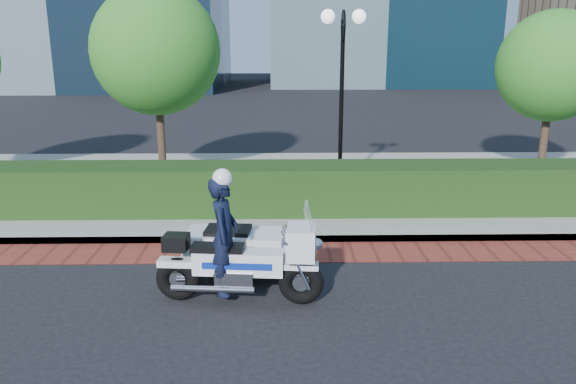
{
  "coord_description": "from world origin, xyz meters",
  "views": [
    {
      "loc": [
        -0.49,
        -7.92,
        3.66
      ],
      "look_at": [
        -0.31,
        1.97,
        1.0
      ],
      "focal_mm": 35.0,
      "sensor_mm": 36.0,
      "label": 1
    }
  ],
  "objects_px": {
    "lamppost": "(342,73)",
    "tree_c": "(553,66)",
    "police_motorcycle": "(236,249)",
    "tree_b": "(156,51)"
  },
  "relations": [
    {
      "from": "police_motorcycle",
      "to": "lamppost",
      "type": "bearing_deg",
      "value": 73.33
    },
    {
      "from": "lamppost",
      "to": "police_motorcycle",
      "type": "height_order",
      "value": "lamppost"
    },
    {
      "from": "tree_b",
      "to": "tree_c",
      "type": "distance_m",
      "value": 10.01
    },
    {
      "from": "tree_b",
      "to": "police_motorcycle",
      "type": "height_order",
      "value": "tree_b"
    },
    {
      "from": "tree_b",
      "to": "tree_c",
      "type": "height_order",
      "value": "tree_b"
    },
    {
      "from": "lamppost",
      "to": "tree_b",
      "type": "xyz_separation_m",
      "value": [
        -4.5,
        1.3,
        0.48
      ]
    },
    {
      "from": "lamppost",
      "to": "tree_c",
      "type": "xyz_separation_m",
      "value": [
        5.5,
        1.3,
        0.09
      ]
    },
    {
      "from": "lamppost",
      "to": "tree_b",
      "type": "bearing_deg",
      "value": 163.89
    },
    {
      "from": "tree_b",
      "to": "tree_c",
      "type": "relative_size",
      "value": 1.14
    },
    {
      "from": "lamppost",
      "to": "tree_c",
      "type": "relative_size",
      "value": 0.98
    }
  ]
}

